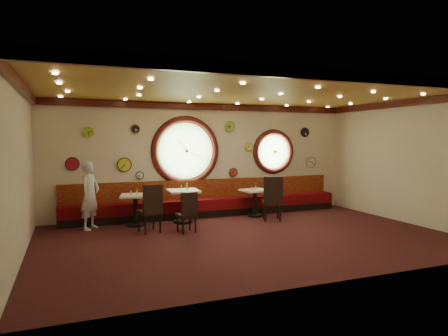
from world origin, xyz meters
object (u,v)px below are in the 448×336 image
table_a (136,206)px  condiment_a_pepper (137,193)px  chair_a (151,205)px  chair_c (272,196)px  chair_b (188,210)px  condiment_c_pepper (255,188)px  condiment_c_bottle (256,186)px  table_c (255,199)px  condiment_a_bottle (138,192)px  waiter (90,195)px  condiment_c_salt (252,188)px  condiment_b_pepper (186,188)px  table_b (183,202)px  condiment_a_salt (131,193)px  condiment_b_bottle (187,186)px  condiment_b_salt (181,187)px

table_a → condiment_a_pepper: bearing=-18.4°
chair_a → chair_c: size_ratio=0.94×
chair_b → condiment_c_pepper: 2.67m
chair_a → condiment_c_bottle: 3.32m
table_a → condiment_a_pepper: 0.34m
table_c → condiment_a_bottle: (-3.28, 0.00, 0.38)m
table_a → waiter: size_ratio=0.51×
chair_c → condiment_c_salt: 0.82m
table_a → condiment_c_salt: (3.24, 0.04, 0.32)m
chair_c → chair_b: bearing=-149.3°
condiment_b_pepper → condiment_c_pepper: (2.03, 0.09, -0.10)m
waiter → condiment_c_bottle: bearing=-56.0°
table_b → condiment_c_bottle: size_ratio=4.73×
condiment_a_salt → condiment_a_pepper: (0.15, -0.00, -0.01)m
table_c → chair_a: chair_a is taller
chair_a → condiment_b_bottle: bearing=24.8°
table_b → table_c: size_ratio=1.13×
table_b → condiment_b_salt: condiment_b_salt is taller
table_c → chair_b: (-2.33, -1.26, 0.06)m
condiment_b_pepper → condiment_a_pepper: bearing=178.1°
table_b → chair_c: (2.26, -0.67, 0.14)m
chair_c → condiment_a_pepper: bearing=-172.5°
chair_b → condiment_c_salt: (2.23, 1.27, 0.27)m
chair_b → condiment_c_salt: chair_b is taller
condiment_a_pepper → condiment_b_bottle: (1.30, 0.00, 0.11)m
chair_b → condiment_a_salt: bearing=124.4°
condiment_b_salt → waiter: bearing=179.5°
condiment_a_salt → table_c: bearing=0.7°
table_a → condiment_a_salt: condiment_a_salt is taller
condiment_b_salt → condiment_c_salt: size_ratio=1.13×
condiment_a_salt → table_b: bearing=-2.6°
table_a → chair_a: 0.95m
chair_c → condiment_c_salt: bearing=126.7°
condiment_a_salt → condiment_b_salt: bearing=-0.4°
chair_c → condiment_c_pepper: size_ratio=8.31×
condiment_b_salt → condiment_b_bottle: condiment_b_bottle is taller
table_a → condiment_a_bottle: size_ratio=6.02×
condiment_a_salt → condiment_b_pepper: condiment_b_pepper is taller
condiment_b_pepper → chair_b: bearing=-104.3°
chair_b → condiment_a_pepper: bearing=120.5°
condiment_c_bottle → table_b: bearing=-175.9°
condiment_a_bottle → condiment_a_pepper: bearing=-116.9°
condiment_c_salt → condiment_a_bottle: bearing=-179.9°
chair_a → waiter: bearing=130.8°
chair_a → waiter: (-1.29, 0.92, 0.19)m
condiment_a_salt → condiment_c_bottle: size_ratio=0.62×
chair_c → condiment_a_salt: (-3.59, 0.73, 0.16)m
chair_a → condiment_b_pepper: chair_a is taller
chair_b → condiment_a_bottle: (-0.95, 1.26, 0.31)m
chair_a → condiment_a_salt: size_ratio=6.19×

